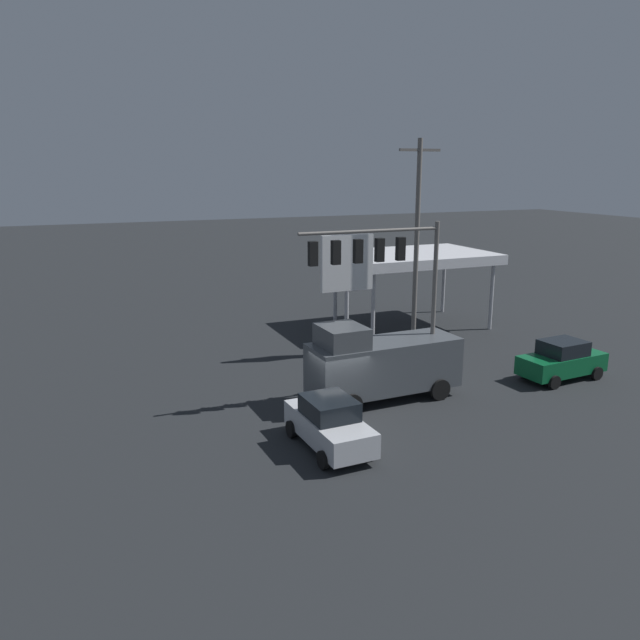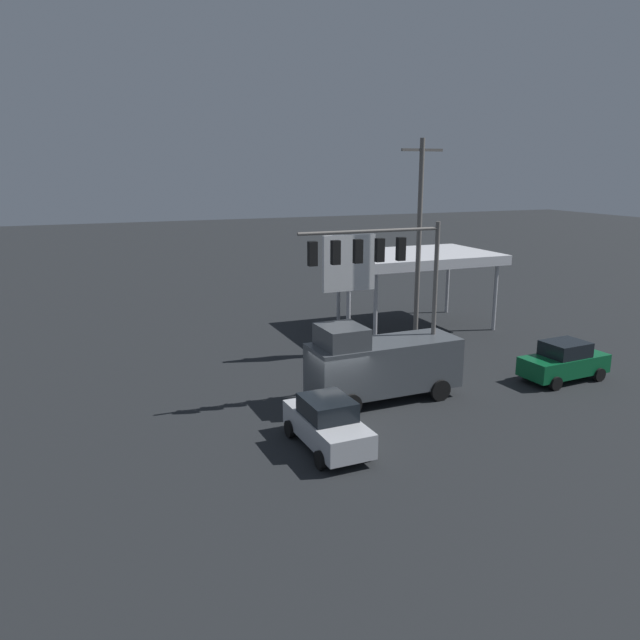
{
  "view_description": "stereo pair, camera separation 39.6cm",
  "coord_description": "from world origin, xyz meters",
  "px_view_note": "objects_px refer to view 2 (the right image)",
  "views": [
    {
      "loc": [
        10.23,
        22.28,
        10.08
      ],
      "look_at": [
        0.0,
        -2.0,
        3.6
      ],
      "focal_mm": 35.0,
      "sensor_mm": 36.0,
      "label": 1
    },
    {
      "loc": [
        9.86,
        22.43,
        10.08
      ],
      "look_at": [
        0.0,
        -2.0,
        3.6
      ],
      "focal_mm": 35.0,
      "sensor_mm": 36.0,
      "label": 2
    }
  ],
  "objects_px": {
    "traffic_signal_assembly": "(382,266)",
    "price_sign": "(349,268)",
    "utility_pole": "(419,245)",
    "delivery_truck": "(381,363)",
    "sedan_far": "(564,361)",
    "sedan_waiting": "(327,423)"
  },
  "relations": [
    {
      "from": "traffic_signal_assembly",
      "to": "price_sign",
      "type": "height_order",
      "value": "traffic_signal_assembly"
    },
    {
      "from": "price_sign",
      "to": "utility_pole",
      "type": "bearing_deg",
      "value": 165.33
    },
    {
      "from": "traffic_signal_assembly",
      "to": "delivery_truck",
      "type": "relative_size",
      "value": 1.13
    },
    {
      "from": "delivery_truck",
      "to": "sedan_far",
      "type": "relative_size",
      "value": 1.52
    },
    {
      "from": "sedan_waiting",
      "to": "sedan_far",
      "type": "xyz_separation_m",
      "value": [
        -13.53,
        -2.66,
        0.0
      ]
    },
    {
      "from": "traffic_signal_assembly",
      "to": "sedan_waiting",
      "type": "distance_m",
      "value": 7.6
    },
    {
      "from": "sedan_waiting",
      "to": "sedan_far",
      "type": "height_order",
      "value": "same"
    },
    {
      "from": "utility_pole",
      "to": "price_sign",
      "type": "bearing_deg",
      "value": -14.67
    },
    {
      "from": "utility_pole",
      "to": "sedan_waiting",
      "type": "height_order",
      "value": "utility_pole"
    },
    {
      "from": "sedan_waiting",
      "to": "delivery_truck",
      "type": "bearing_deg",
      "value": 129.57
    },
    {
      "from": "utility_pole",
      "to": "delivery_truck",
      "type": "distance_m",
      "value": 8.7
    },
    {
      "from": "delivery_truck",
      "to": "sedan_waiting",
      "type": "bearing_deg",
      "value": 40.12
    },
    {
      "from": "traffic_signal_assembly",
      "to": "sedan_far",
      "type": "distance_m",
      "value": 10.71
    },
    {
      "from": "price_sign",
      "to": "sedan_far",
      "type": "distance_m",
      "value": 11.69
    },
    {
      "from": "traffic_signal_assembly",
      "to": "sedan_far",
      "type": "relative_size",
      "value": 1.72
    },
    {
      "from": "sedan_waiting",
      "to": "traffic_signal_assembly",
      "type": "bearing_deg",
      "value": 131.09
    },
    {
      "from": "utility_pole",
      "to": "sedan_far",
      "type": "relative_size",
      "value": 2.55
    },
    {
      "from": "price_sign",
      "to": "sedan_waiting",
      "type": "xyz_separation_m",
      "value": [
        5.47,
        10.15,
        -3.93
      ]
    },
    {
      "from": "sedan_waiting",
      "to": "price_sign",
      "type": "bearing_deg",
      "value": 149.47
    },
    {
      "from": "traffic_signal_assembly",
      "to": "sedan_waiting",
      "type": "height_order",
      "value": "traffic_signal_assembly"
    },
    {
      "from": "traffic_signal_assembly",
      "to": "price_sign",
      "type": "distance_m",
      "value": 6.46
    },
    {
      "from": "delivery_truck",
      "to": "sedan_far",
      "type": "bearing_deg",
      "value": 172.54
    }
  ]
}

